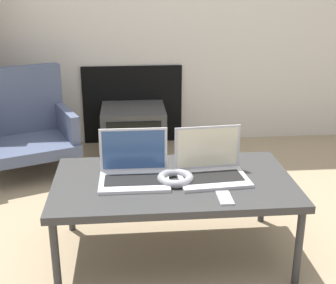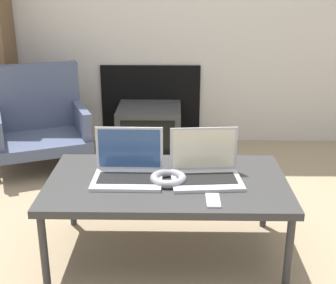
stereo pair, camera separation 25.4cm
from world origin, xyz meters
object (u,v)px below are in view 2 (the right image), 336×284
Objects in this scene: laptop_right at (205,169)px; headphones at (168,178)px; phone at (213,200)px; laptop_left at (128,168)px; tv at (149,129)px; armchair at (39,119)px.

laptop_right is 0.19m from headphones.
phone is (0.02, -0.25, -0.05)m from laptop_right.
laptop_left reaches higher than headphones.
phone is 1.79m from tv.
tv is at bearing 96.62° from headphones.
phone reaches higher than tv.
phone is at bearing -89.95° from laptop_right.
laptop_right is at bearing 15.51° from headphones.
armchair reaches higher than laptop_right.
headphones is 0.28m from phone.
headphones is at bearing -169.20° from laptop_right.
phone is at bearing -77.61° from tv.
laptop_left is 0.95× the size of laptop_right.
laptop_left is 0.68× the size of tv.
tv is at bearing -1.63° from armchair.
laptop_left is at bearing 165.69° from headphones.
headphones is 1.58m from armchair.
tv is at bearing 98.93° from laptop_right.
laptop_right reaches higher than tv.
tv is (-0.36, 1.48, -0.29)m from laptop_right.
laptop_left reaches higher than phone.
headphones is at bearing 135.51° from phone.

